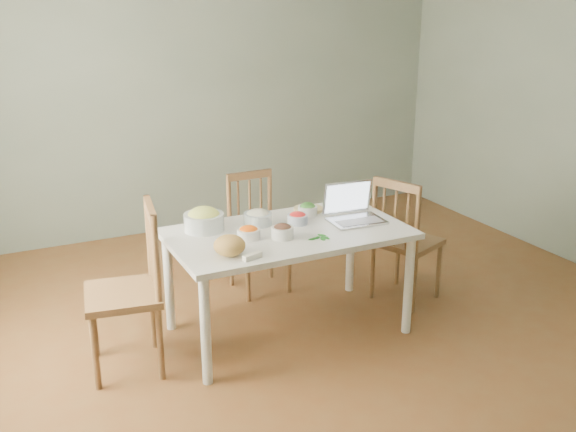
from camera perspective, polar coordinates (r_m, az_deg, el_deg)
name	(u,v)px	position (r m, az deg, el deg)	size (l,w,h in m)	color
floor	(327,334)	(4.52, 3.36, -10.13)	(5.00, 5.00, 0.00)	brown
wall_back	(198,86)	(6.31, -7.75, 10.98)	(5.00, 0.00, 2.70)	#5E695B
dining_table	(288,282)	(4.41, 0.00, -5.66)	(1.53, 0.86, 0.72)	silver
chair_far	(259,234)	(4.99, -2.48, -1.58)	(0.40, 0.38, 0.90)	brown
chair_left	(122,291)	(4.04, -14.08, -6.25)	(0.45, 0.43, 1.02)	brown
chair_right	(407,239)	(4.91, 10.23, -1.92)	(0.42, 0.40, 0.94)	brown
bread_boule	(229,245)	(3.87, -5.06, -2.53)	(0.19, 0.19, 0.12)	#C19345
butter_stick	(252,256)	(3.82, -3.08, -3.49)	(0.12, 0.04, 0.03)	white
bowl_squash	(204,219)	(4.29, -7.25, -0.27)	(0.26, 0.26, 0.15)	#CDD044
bowl_carrot	(249,232)	(4.13, -3.40, -1.42)	(0.14, 0.14, 0.08)	#D16B00
bowl_onion	(258,217)	(4.38, -2.62, -0.09)	(0.19, 0.19, 0.10)	white
bowl_mushroom	(282,231)	(4.13, -0.49, -1.32)	(0.14, 0.14, 0.09)	#3A2216
bowl_redpep	(298,218)	(4.39, 0.83, -0.17)	(0.14, 0.14, 0.08)	red
bowl_broccoli	(308,209)	(4.57, 1.70, 0.61)	(0.13, 0.13, 0.08)	#143B17
flatbread	(308,209)	(4.67, 1.76, 0.60)	(0.21, 0.21, 0.02)	beige
basil_bunch	(318,237)	(4.14, 2.59, -1.82)	(0.17, 0.17, 0.02)	#125B0F
laptop	(357,204)	(4.42, 5.98, 1.01)	(0.36, 0.29, 0.25)	silver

